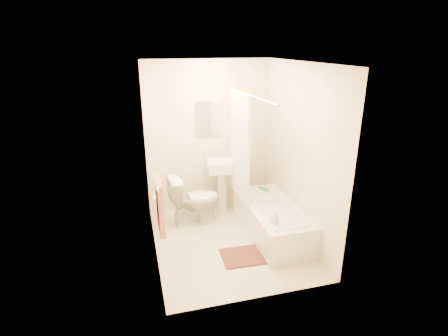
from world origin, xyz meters
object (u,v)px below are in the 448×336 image
object	(u,v)px
sink	(223,184)
bathtub	(272,220)
soap_bottle	(275,217)
toilet	(194,200)
bath_mat	(245,256)

from	to	relation	value
sink	bathtub	xyz separation A→B (m)	(0.49, -0.91, -0.26)
soap_bottle	toilet	bearing A→B (deg)	126.37
bath_mat	sink	bearing A→B (deg)	87.25
sink	soap_bottle	world-z (taller)	sink
sink	soap_bottle	xyz separation A→B (m)	(0.31, -1.40, 0.05)
toilet	bathtub	distance (m)	1.20
bathtub	soap_bottle	distance (m)	0.61
bathtub	soap_bottle	xyz separation A→B (m)	(-0.18, -0.49, 0.31)
bathtub	bath_mat	size ratio (longest dim) A/B	2.61
bath_mat	soap_bottle	distance (m)	0.64
toilet	bath_mat	xyz separation A→B (m)	(0.45, -1.10, -0.36)
sink	soap_bottle	size ratio (longest dim) A/B	5.22
bathtub	bath_mat	world-z (taller)	bathtub
toilet	bath_mat	world-z (taller)	toilet
toilet	bath_mat	bearing A→B (deg)	-162.77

